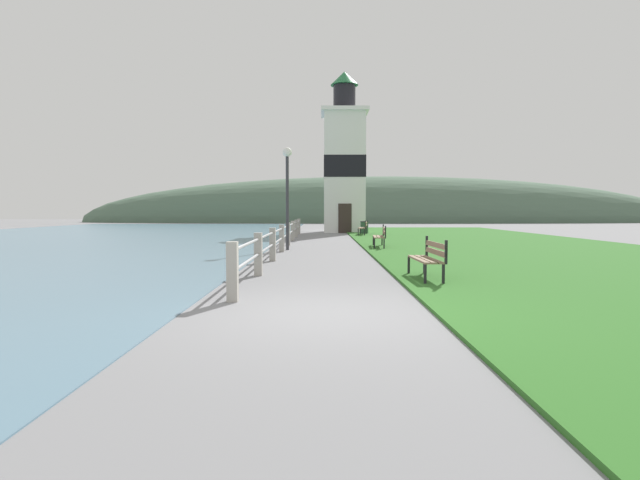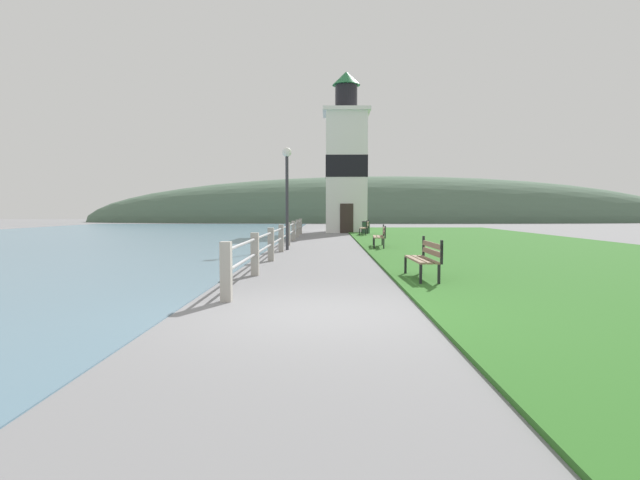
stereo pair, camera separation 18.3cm
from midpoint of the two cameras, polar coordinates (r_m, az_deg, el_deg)
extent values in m
plane|color=slate|center=(7.48, -0.31, -8.46)|extent=(160.00, 160.00, 0.00)
cube|color=#2D6623|center=(23.07, 19.41, -0.54)|extent=(12.00, 43.28, 0.06)
cube|color=slate|center=(26.02, -32.80, -0.51)|extent=(24.00, 69.25, 0.01)
cube|color=#A8A399|center=(8.53, -10.58, -3.59)|extent=(0.18, 0.18, 1.01)
cube|color=#A8A399|center=(11.83, -7.51, -1.62)|extent=(0.18, 0.18, 1.01)
cube|color=#A8A399|center=(15.16, -5.79, -0.51)|extent=(0.18, 0.18, 1.01)
cube|color=#A8A399|center=(18.50, -4.69, 0.20)|extent=(0.18, 0.18, 1.01)
cube|color=#A8A399|center=(21.84, -3.92, 0.69)|extent=(0.18, 0.18, 1.01)
cube|color=#A8A399|center=(25.19, -3.36, 1.05)|extent=(0.18, 0.18, 1.01)
cube|color=#A8A399|center=(28.55, -2.93, 1.33)|extent=(0.18, 0.18, 1.01)
cube|color=#A8A399|center=(31.90, -2.59, 1.55)|extent=(0.18, 0.18, 1.01)
cylinder|color=#B2B2B7|center=(20.16, -4.28, 1.47)|extent=(0.06, 23.53, 0.06)
cylinder|color=#B2B2B7|center=(20.17, -4.27, 0.47)|extent=(0.06, 23.53, 0.06)
cube|color=#846B51|center=(11.07, 10.69, -2.19)|extent=(0.16, 1.70, 0.04)
cube|color=#846B51|center=(11.11, 11.44, -2.18)|extent=(0.16, 1.70, 0.04)
cube|color=#846B51|center=(11.14, 12.17, -2.17)|extent=(0.16, 1.70, 0.04)
cube|color=#846B51|center=(11.13, 12.63, -0.54)|extent=(0.10, 1.70, 0.11)
cube|color=#846B51|center=(11.15, 12.62, -1.35)|extent=(0.10, 1.70, 0.11)
cube|color=black|center=(10.29, 11.43, -3.99)|extent=(0.05, 0.05, 0.45)
cube|color=black|center=(11.89, 9.67, -2.98)|extent=(0.05, 0.05, 0.45)
cube|color=black|center=(10.38, 13.42, -3.95)|extent=(0.05, 0.05, 0.45)
cube|color=black|center=(11.97, 11.41, -2.96)|extent=(0.05, 0.05, 0.45)
cube|color=black|center=(10.35, 13.72, -1.36)|extent=(0.05, 0.05, 0.49)
cube|color=black|center=(11.94, 11.67, -0.71)|extent=(0.05, 0.05, 0.49)
cube|color=#846B51|center=(20.38, 6.03, 0.38)|extent=(0.27, 1.97, 0.04)
cube|color=#846B51|center=(20.38, 6.44, 0.38)|extent=(0.27, 1.97, 0.04)
cube|color=#846B51|center=(20.39, 6.85, 0.38)|extent=(0.27, 1.97, 0.04)
cube|color=#846B51|center=(20.38, 7.11, 1.27)|extent=(0.21, 1.97, 0.11)
cube|color=#846B51|center=(20.38, 7.10, 0.83)|extent=(0.21, 1.97, 0.11)
cube|color=black|center=(19.44, 5.98, -0.49)|extent=(0.05, 0.05, 0.45)
cube|color=black|center=(21.35, 5.87, -0.14)|extent=(0.05, 0.05, 0.45)
cube|color=black|center=(19.45, 7.07, -0.49)|extent=(0.05, 0.05, 0.45)
cube|color=black|center=(21.36, 6.86, -0.14)|extent=(0.05, 0.05, 0.45)
cube|color=black|center=(19.42, 7.22, 0.89)|extent=(0.05, 0.05, 0.49)
cube|color=black|center=(21.34, 7.00, 1.12)|extent=(0.05, 0.05, 0.49)
cube|color=#846B51|center=(30.46, 4.41, 1.39)|extent=(0.38, 1.95, 0.04)
cube|color=#846B51|center=(30.45, 4.69, 1.38)|extent=(0.38, 1.95, 0.04)
cube|color=#846B51|center=(30.45, 4.96, 1.38)|extent=(0.38, 1.95, 0.04)
cube|color=#846B51|center=(30.43, 5.13, 1.98)|extent=(0.32, 1.94, 0.11)
cube|color=#846B51|center=(30.44, 5.13, 1.68)|extent=(0.32, 1.94, 0.11)
cube|color=black|center=(29.53, 4.21, 0.85)|extent=(0.06, 0.06, 0.45)
cube|color=black|center=(31.42, 4.46, 1.00)|extent=(0.06, 0.06, 0.45)
cube|color=black|center=(29.50, 4.93, 0.84)|extent=(0.06, 0.06, 0.45)
cube|color=black|center=(31.40, 5.13, 1.00)|extent=(0.06, 0.06, 0.45)
cube|color=black|center=(29.48, 5.03, 1.75)|extent=(0.06, 0.06, 0.49)
cube|color=black|center=(31.38, 5.22, 1.85)|extent=(0.06, 0.06, 0.49)
cube|color=white|center=(35.36, 2.63, 7.61)|extent=(2.82, 2.82, 8.26)
cube|color=black|center=(35.40, 2.63, 8.27)|extent=(2.86, 2.86, 1.49)
cube|color=white|center=(35.93, 2.65, 14.39)|extent=(3.24, 3.24, 0.25)
cylinder|color=black|center=(36.13, 2.65, 15.92)|extent=(1.55, 1.55, 1.72)
cone|color=#23703D|center=(36.44, 2.66, 17.97)|extent=(1.94, 1.94, 0.95)
cube|color=#332823|center=(33.85, 2.71, 2.49)|extent=(0.90, 0.06, 2.00)
cylinder|color=#2D5138|center=(32.21, 4.93, 1.37)|extent=(0.50, 0.50, 0.80)
cylinder|color=black|center=(32.20, 4.93, 2.12)|extent=(0.54, 0.54, 0.04)
cylinder|color=#333338|center=(19.40, -4.02, 4.17)|extent=(0.12, 0.12, 3.60)
sphere|color=white|center=(19.53, -4.04, 9.99)|extent=(0.36, 0.36, 0.36)
ellipsoid|color=#4C6651|center=(66.66, 7.13, 2.06)|extent=(80.00, 16.00, 12.00)
camera|label=1|loc=(0.09, -90.25, -0.01)|focal=28.00mm
camera|label=2|loc=(0.09, 89.75, 0.01)|focal=28.00mm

